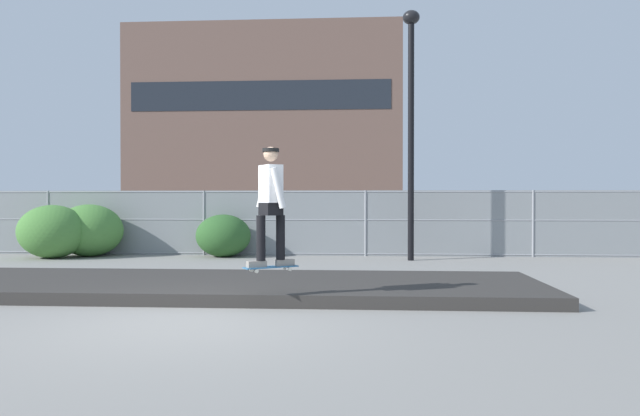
{
  "coord_description": "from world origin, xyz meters",
  "views": [
    {
      "loc": [
        2.15,
        -7.48,
        1.55
      ],
      "look_at": [
        1.29,
        5.4,
        1.4
      ],
      "focal_mm": 33.7,
      "sensor_mm": 36.0,
      "label": 1
    }
  ],
  "objects_px": {
    "skater": "(271,199)",
    "parked_car_near": "(142,222)",
    "shrub_left": "(52,232)",
    "shrub_right": "(223,236)",
    "shrub_center": "(89,230)",
    "skateboard": "(271,267)",
    "street_lamp": "(411,104)"
  },
  "relations": [
    {
      "from": "skateboard",
      "to": "shrub_left",
      "type": "xyz_separation_m",
      "value": [
        -7.05,
        7.19,
        0.12
      ]
    },
    {
      "from": "skateboard",
      "to": "shrub_right",
      "type": "distance_m",
      "value": 8.25
    },
    {
      "from": "skater",
      "to": "parked_car_near",
      "type": "bearing_deg",
      "value": 118.38
    },
    {
      "from": "street_lamp",
      "to": "shrub_left",
      "type": "relative_size",
      "value": 3.48
    },
    {
      "from": "skater",
      "to": "shrub_left",
      "type": "height_order",
      "value": "skater"
    },
    {
      "from": "shrub_left",
      "to": "street_lamp",
      "type": "bearing_deg",
      "value": 0.33
    },
    {
      "from": "parked_car_near",
      "to": "shrub_center",
      "type": "relative_size",
      "value": 2.33
    },
    {
      "from": "shrub_left",
      "to": "shrub_center",
      "type": "relative_size",
      "value": 0.99
    },
    {
      "from": "skateboard",
      "to": "shrub_right",
      "type": "bearing_deg",
      "value": 107.68
    },
    {
      "from": "skateboard",
      "to": "skater",
      "type": "xyz_separation_m",
      "value": [
        0.0,
        0.0,
        0.98
      ]
    },
    {
      "from": "skateboard",
      "to": "parked_car_near",
      "type": "bearing_deg",
      "value": 118.38
    },
    {
      "from": "shrub_center",
      "to": "skater",
      "type": "bearing_deg",
      "value": -51.03
    },
    {
      "from": "skateboard",
      "to": "street_lamp",
      "type": "xyz_separation_m",
      "value": [
        2.6,
        7.25,
        3.47
      ]
    },
    {
      "from": "skater",
      "to": "shrub_left",
      "type": "xyz_separation_m",
      "value": [
        -7.05,
        7.19,
        -0.86
      ]
    },
    {
      "from": "skateboard",
      "to": "shrub_right",
      "type": "height_order",
      "value": "shrub_right"
    },
    {
      "from": "skater",
      "to": "parked_car_near",
      "type": "distance_m",
      "value": 12.66
    },
    {
      "from": "parked_car_near",
      "to": "shrub_left",
      "type": "height_order",
      "value": "parked_car_near"
    },
    {
      "from": "shrub_left",
      "to": "shrub_center",
      "type": "height_order",
      "value": "shrub_center"
    },
    {
      "from": "street_lamp",
      "to": "shrub_left",
      "type": "height_order",
      "value": "street_lamp"
    },
    {
      "from": "shrub_left",
      "to": "shrub_center",
      "type": "xyz_separation_m",
      "value": [
        0.76,
        0.57,
        0.01
      ]
    },
    {
      "from": "skateboard",
      "to": "parked_car_near",
      "type": "height_order",
      "value": "parked_car_near"
    },
    {
      "from": "street_lamp",
      "to": "parked_car_near",
      "type": "relative_size",
      "value": 1.48
    },
    {
      "from": "parked_car_near",
      "to": "shrub_left",
      "type": "relative_size",
      "value": 2.35
    },
    {
      "from": "parked_car_near",
      "to": "skater",
      "type": "bearing_deg",
      "value": -61.62
    },
    {
      "from": "street_lamp",
      "to": "shrub_center",
      "type": "xyz_separation_m",
      "value": [
        -8.88,
        0.52,
        -3.34
      ]
    },
    {
      "from": "parked_car_near",
      "to": "shrub_right",
      "type": "bearing_deg",
      "value": -42.96
    },
    {
      "from": "skateboard",
      "to": "skater",
      "type": "distance_m",
      "value": 0.98
    },
    {
      "from": "skater",
      "to": "shrub_center",
      "type": "height_order",
      "value": "skater"
    },
    {
      "from": "skateboard",
      "to": "shrub_left",
      "type": "height_order",
      "value": "shrub_left"
    },
    {
      "from": "shrub_right",
      "to": "shrub_center",
      "type": "bearing_deg",
      "value": -178.62
    },
    {
      "from": "shrub_left",
      "to": "shrub_right",
      "type": "xyz_separation_m",
      "value": [
        4.54,
        0.67,
        -0.13
      ]
    },
    {
      "from": "skater",
      "to": "parked_car_near",
      "type": "relative_size",
      "value": 0.39
    }
  ]
}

